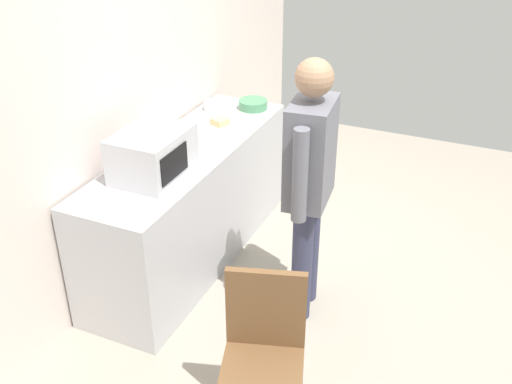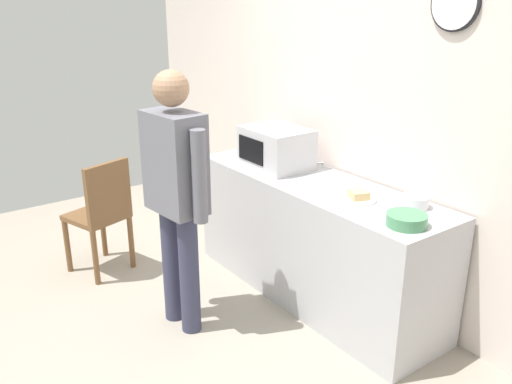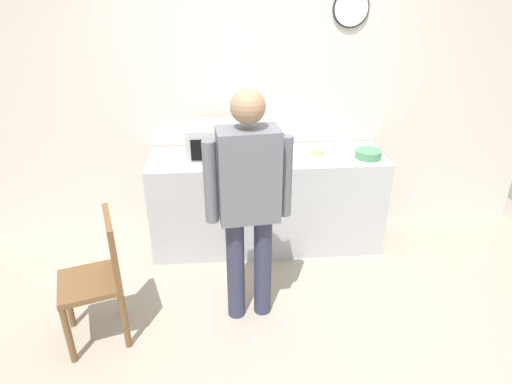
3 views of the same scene
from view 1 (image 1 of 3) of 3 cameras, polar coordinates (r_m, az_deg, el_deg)
ground_plane at (r=4.23m, az=8.35°, el=-10.28°), size 6.00×6.00×0.00m
back_wall at (r=4.20m, az=-11.96°, el=9.60°), size 5.40×0.13×2.60m
kitchen_counter at (r=4.42m, az=-6.18°, el=-1.10°), size 2.09×0.62×0.89m
microwave at (r=3.81m, az=-9.76°, el=3.54°), size 0.50×0.39×0.30m
sandwich_plate at (r=4.54m, az=-3.42°, el=6.46°), size 0.23×0.23×0.07m
salad_bowl at (r=4.87m, az=-0.28°, el=8.31°), size 0.23×0.23×0.07m
cereal_bowl at (r=4.85m, az=-3.93°, el=8.18°), size 0.17×0.17×0.07m
fork_utensil at (r=4.12m, az=-12.26°, el=3.05°), size 0.12×0.15×0.01m
spoon_utensil at (r=3.60m, az=-14.87°, el=-1.31°), size 0.16×0.09×0.01m
person_standing at (r=3.62m, az=5.10°, el=1.64°), size 0.59×0.28×1.71m
wooden_chair at (r=3.08m, az=0.72°, el=-14.92°), size 0.50×0.50×0.94m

